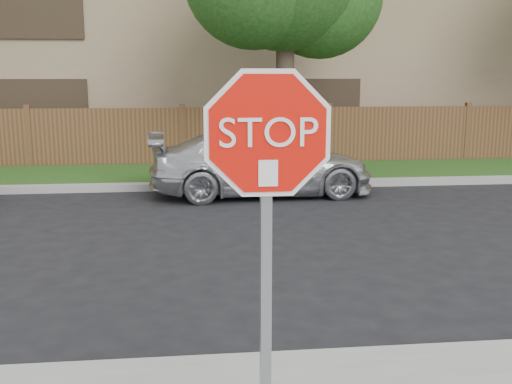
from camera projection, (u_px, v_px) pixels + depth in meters
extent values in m
plane|color=black|center=(172.00, 367.00, 5.15)|extent=(90.00, 90.00, 0.00)
cube|color=gray|center=(182.00, 186.00, 13.08)|extent=(70.00, 0.30, 0.15)
cube|color=#1E4714|center=(183.00, 174.00, 14.69)|extent=(70.00, 3.00, 0.12)
cube|color=#502F1C|center=(183.00, 138.00, 16.11)|extent=(70.00, 0.12, 1.60)
cube|color=#977B5E|center=(183.00, 59.00, 21.15)|extent=(34.00, 8.00, 6.00)
cylinder|color=#382B21|center=(285.00, 96.00, 14.50)|extent=(0.44, 0.44, 3.92)
cube|color=gray|center=(266.00, 283.00, 3.57)|extent=(0.06, 0.06, 2.30)
cylinder|color=white|center=(268.00, 134.00, 3.34)|extent=(1.01, 0.02, 1.01)
cylinder|color=red|center=(268.00, 134.00, 3.33)|extent=(0.93, 0.02, 0.93)
cube|color=white|center=(268.00, 173.00, 3.35)|extent=(0.11, 0.00, 0.15)
imported|color=#B8BDC0|center=(261.00, 163.00, 12.41)|extent=(4.69, 2.09, 1.34)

